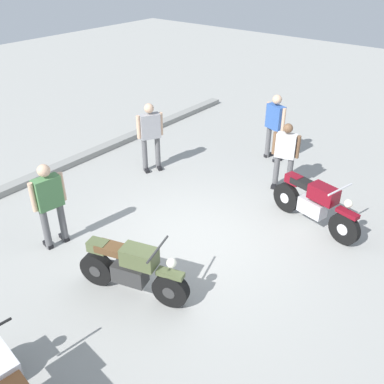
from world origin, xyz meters
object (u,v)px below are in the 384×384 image
motorcycle_olive_vintage (132,270)px  person_in_white_shirt (285,153)px  person_in_green_shirt (49,201)px  person_in_blue_shirt (275,123)px  person_in_gray_shirt (150,133)px  motorcycle_maroon_cruiser (315,203)px

motorcycle_olive_vintage → person_in_white_shirt: person_in_white_shirt is taller
motorcycle_olive_vintage → person_in_green_shirt: (0.01, 2.09, 0.49)m
motorcycle_olive_vintage → person_in_green_shirt: size_ratio=1.12×
person_in_blue_shirt → person_in_white_shirt: bearing=-122.8°
person_in_green_shirt → person_in_gray_shirt: bearing=-69.4°
motorcycle_olive_vintage → person_in_white_shirt: bearing=70.9°
person_in_white_shirt → person_in_green_shirt: 5.20m
motorcycle_maroon_cruiser → person_in_blue_shirt: size_ratio=1.17×
motorcycle_olive_vintage → person_in_gray_shirt: 4.50m
motorcycle_maroon_cruiser → person_in_blue_shirt: person_in_blue_shirt is taller
motorcycle_maroon_cruiser → person_in_white_shirt: bearing=154.9°
person_in_green_shirt → person_in_gray_shirt: (3.44, 0.76, 0.02)m
motorcycle_maroon_cruiser → person_in_gray_shirt: person_in_gray_shirt is taller
person_in_white_shirt → person_in_blue_shirt: size_ratio=0.90×
motorcycle_maroon_cruiser → person_in_white_shirt: size_ratio=1.29×
person_in_green_shirt → person_in_blue_shirt: (5.85, -1.34, 0.04)m
motorcycle_maroon_cruiser → person_in_white_shirt: 1.65m
person_in_gray_shirt → motorcycle_maroon_cruiser: bearing=31.3°
motorcycle_maroon_cruiser → person_in_gray_shirt: bearing=-163.1°
person_in_blue_shirt → person_in_gray_shirt: 3.20m
motorcycle_olive_vintage → person_in_white_shirt: size_ratio=1.20×
person_in_green_shirt → person_in_blue_shirt: person_in_blue_shirt is taller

